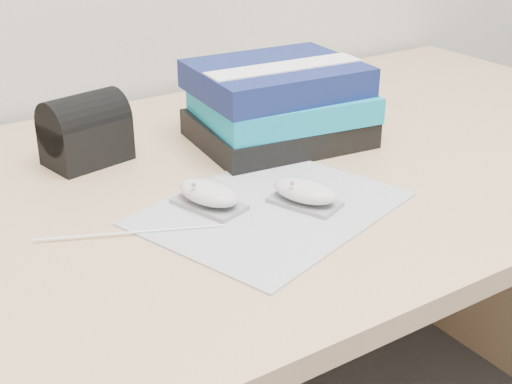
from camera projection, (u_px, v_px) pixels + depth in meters
desk at (227, 284)px, 1.21m from camera, size 1.60×0.80×0.73m
mousepad at (272, 208)px, 0.94m from camera, size 0.39×0.34×0.00m
mouse_rear at (209, 195)px, 0.94m from camera, size 0.08×0.11×0.04m
mouse_front at (305, 193)px, 0.94m from camera, size 0.08×0.11×0.04m
usb_cable at (130, 233)px, 0.88m from camera, size 0.21×0.10×0.00m
book_stack at (279, 104)px, 1.15m from camera, size 0.29×0.24×0.13m
pouch at (85, 130)px, 1.07m from camera, size 0.13×0.10×0.11m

